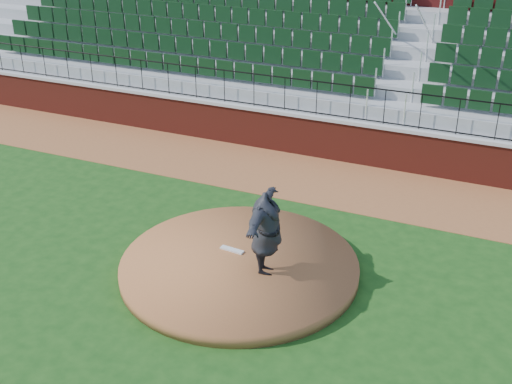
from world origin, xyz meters
TOP-DOWN VIEW (x-y plane):
  - ground at (0.00, 0.00)m, footprint 90.00×90.00m
  - warning_track at (0.00, 5.40)m, footprint 34.00×3.20m
  - field_wall at (0.00, 7.00)m, footprint 34.00×0.35m
  - wall_cap at (0.00, 7.00)m, footprint 34.00×0.45m
  - wall_railing at (0.00, 7.00)m, footprint 34.00×0.05m
  - seating_stands at (0.00, 9.72)m, footprint 34.00×5.10m
  - concourse_wall at (0.00, 12.52)m, footprint 34.00×0.50m
  - pitchers_mound at (0.17, 0.25)m, footprint 5.08×5.08m
  - pitching_rubber at (-0.17, 0.59)m, footprint 0.55×0.18m
  - pitcher at (0.85, 0.11)m, footprint 1.05×2.33m

SIDE VIEW (x-z plane):
  - ground at x=0.00m, z-range 0.00..0.00m
  - warning_track at x=0.00m, z-range 0.00..0.01m
  - pitchers_mound at x=0.17m, z-range 0.00..0.25m
  - pitching_rubber at x=-0.17m, z-range 0.25..0.29m
  - field_wall at x=0.00m, z-range 0.00..1.20m
  - pitcher at x=0.85m, z-range 0.25..2.08m
  - wall_cap at x=0.00m, z-range 1.20..1.30m
  - wall_railing at x=0.00m, z-range 1.30..2.30m
  - seating_stands at x=0.00m, z-range 0.00..4.60m
  - concourse_wall at x=0.00m, z-range 0.00..5.50m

